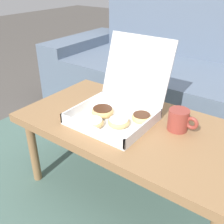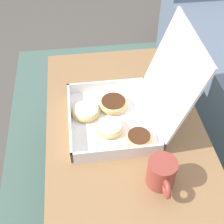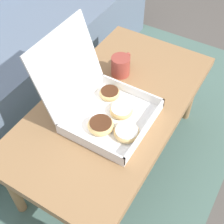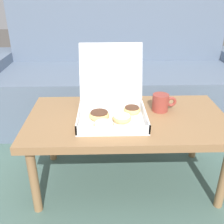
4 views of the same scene
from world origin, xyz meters
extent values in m
plane|color=#514C47|center=(0.00, 0.00, 0.00)|extent=(12.00, 12.00, 0.00)
cube|color=#4C6B60|center=(0.00, 0.30, 0.01)|extent=(2.45, 1.84, 0.01)
cube|color=slate|center=(0.00, 0.67, 0.23)|extent=(1.85, 0.64, 0.45)
cube|color=slate|center=(0.00, 1.09, 0.48)|extent=(1.85, 0.20, 0.96)
cube|color=#997047|center=(0.00, -0.07, 0.41)|extent=(1.06, 0.57, 0.04)
cylinder|color=#997047|center=(-0.47, -0.29, 0.20)|extent=(0.04, 0.04, 0.39)
cylinder|color=#997047|center=(0.47, -0.29, 0.20)|extent=(0.04, 0.04, 0.39)
cylinder|color=#997047|center=(-0.47, 0.16, 0.20)|extent=(0.04, 0.04, 0.39)
cylinder|color=#997047|center=(0.47, 0.16, 0.20)|extent=(0.04, 0.04, 0.39)
cube|color=white|center=(-0.08, -0.11, 0.44)|extent=(0.35, 0.31, 0.01)
cube|color=white|center=(-0.08, -0.26, 0.46)|extent=(0.35, 0.01, 0.04)
cube|color=white|center=(-0.08, 0.04, 0.46)|extent=(0.35, 0.01, 0.04)
cube|color=white|center=(-0.25, -0.11, 0.46)|extent=(0.01, 0.31, 0.04)
cube|color=white|center=(0.09, -0.11, 0.46)|extent=(0.01, 0.31, 0.04)
cube|color=white|center=(-0.08, 0.09, 0.63)|extent=(0.35, 0.10, 0.30)
torus|color=#E5BC75|center=(0.03, -0.03, 0.46)|extent=(0.09, 0.09, 0.03)
cylinder|color=#472614|center=(0.03, -0.03, 0.47)|extent=(0.08, 0.08, 0.01)
torus|color=#E5BC75|center=(-0.03, -0.13, 0.46)|extent=(0.10, 0.10, 0.03)
cylinder|color=white|center=(-0.03, -0.13, 0.46)|extent=(0.08, 0.08, 0.01)
torus|color=#E5BC75|center=(-0.15, -0.10, 0.46)|extent=(0.11, 0.11, 0.04)
cylinder|color=#472614|center=(-0.15, -0.10, 0.47)|extent=(0.09, 0.09, 0.02)
torus|color=#E5BC75|center=(-0.13, -0.20, 0.46)|extent=(0.10, 0.10, 0.03)
cylinder|color=white|center=(-0.13, -0.20, 0.46)|extent=(0.09, 0.09, 0.01)
cylinder|color=#993D33|center=(0.19, 0.01, 0.48)|extent=(0.09, 0.09, 0.10)
torus|color=#993D33|center=(0.25, 0.01, 0.49)|extent=(0.06, 0.02, 0.06)
camera|label=1|loc=(0.53, -0.95, 1.05)|focal=42.00mm
camera|label=2|loc=(0.69, -0.21, 1.27)|focal=50.00mm
camera|label=3|loc=(-0.80, -0.54, 1.43)|focal=50.00mm
camera|label=4|loc=(-0.12, -1.31, 1.07)|focal=42.00mm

